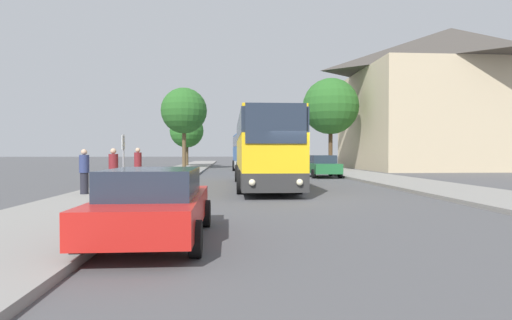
% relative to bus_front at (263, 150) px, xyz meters
% --- Properties ---
extents(ground_plane, '(300.00, 300.00, 0.00)m').
position_rel_bus_front_xyz_m(ground_plane, '(1.02, -4.92, -1.88)').
color(ground_plane, '#4C4C4F').
rests_on(ground_plane, ground).
extents(sidewalk_left, '(4.00, 120.00, 0.15)m').
position_rel_bus_front_xyz_m(sidewalk_left, '(-5.98, -4.92, -1.80)').
color(sidewalk_left, gray).
rests_on(sidewalk_left, ground_plane).
extents(sidewalk_right, '(4.00, 120.00, 0.15)m').
position_rel_bus_front_xyz_m(sidewalk_right, '(8.02, -4.92, -1.80)').
color(sidewalk_right, gray).
rests_on(sidewalk_right, ground_plane).
extents(building_right_background, '(19.62, 15.50, 14.72)m').
position_rel_bus_front_xyz_m(building_right_background, '(21.46, 20.33, 5.49)').
color(building_right_background, '#C6B28E').
rests_on(building_right_background, ground_plane).
extents(bus_front, '(2.79, 11.80, 3.52)m').
position_rel_bus_front_xyz_m(bus_front, '(0.00, 0.00, 0.00)').
color(bus_front, '#2D2D2D').
rests_on(bus_front, ground_plane).
extents(bus_middle, '(3.02, 11.20, 3.33)m').
position_rel_bus_front_xyz_m(bus_middle, '(0.13, 13.97, -0.09)').
color(bus_middle, silver).
rests_on(bus_middle, ground_plane).
extents(parked_car_left_curb, '(2.05, 4.43, 1.42)m').
position_rel_bus_front_xyz_m(parked_car_left_curb, '(-3.17, -12.08, -1.13)').
color(parked_car_left_curb, red).
rests_on(parked_car_left_curb, ground_plane).
extents(parked_car_right_near, '(2.02, 3.95, 1.54)m').
position_rel_bus_front_xyz_m(parked_car_right_near, '(4.82, 7.49, -1.09)').
color(parked_car_right_near, '#236B38').
rests_on(parked_car_right_near, ground_plane).
extents(bus_stop_sign, '(0.08, 0.45, 2.37)m').
position_rel_bus_front_xyz_m(bus_stop_sign, '(-6.31, -2.21, -0.25)').
color(bus_stop_sign, gray).
rests_on(bus_stop_sign, sidewalk_left).
extents(pedestrian_waiting_near, '(0.36, 0.36, 1.75)m').
position_rel_bus_front_xyz_m(pedestrian_waiting_near, '(-6.24, -3.99, -0.84)').
color(pedestrian_waiting_near, '#23232D').
rests_on(pedestrian_waiting_near, sidewalk_left).
extents(pedestrian_waiting_far, '(0.36, 0.36, 1.82)m').
position_rel_bus_front_xyz_m(pedestrian_waiting_far, '(-6.21, 0.13, -0.80)').
color(pedestrian_waiting_far, '#23232D').
rests_on(pedestrian_waiting_far, sidewalk_left).
extents(pedestrian_walking_back, '(0.36, 0.36, 1.71)m').
position_rel_bus_front_xyz_m(pedestrian_walking_back, '(-7.20, -4.43, -0.86)').
color(pedestrian_walking_back, '#23232D').
rests_on(pedestrian_walking_back, sidewalk_left).
extents(tree_left_near, '(4.10, 4.10, 6.27)m').
position_rel_bus_front_xyz_m(tree_left_near, '(-6.83, 29.08, 2.48)').
color(tree_left_near, brown).
rests_on(tree_left_near, sidewalk_left).
extents(tree_left_far, '(4.74, 4.74, 8.28)m').
position_rel_bus_front_xyz_m(tree_left_far, '(-6.33, 21.79, 4.16)').
color(tree_left_far, brown).
rests_on(tree_left_far, sidewalk_left).
extents(tree_right_near, '(5.52, 5.52, 8.91)m').
position_rel_bus_front_xyz_m(tree_right_near, '(8.35, 18.91, 4.41)').
color(tree_right_near, '#47331E').
rests_on(tree_right_near, sidewalk_right).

